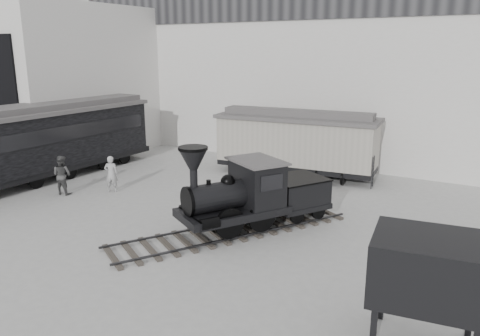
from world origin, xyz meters
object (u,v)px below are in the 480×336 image
Objects in this scene: locomotive at (249,198)px; visitor_a at (111,174)px; coal_hopper at (428,277)px; boxcar at (296,141)px; passenger_coach at (45,141)px; visitor_b at (62,175)px.

locomotive reaches higher than visitor_a.
locomotive is 7.98m from coal_hopper.
boxcar is at bearing 131.91° from locomotive.
passenger_coach is (-12.31, 0.80, 0.77)m from locomotive.
locomotive is 5.23× the size of visitor_a.
passenger_coach is at bearing -37.05° from visitor_b.
boxcar is 14.78m from coal_hopper.
boxcar is at bearing 34.64° from passenger_coach.
passenger_coach reaches higher than boxcar.
passenger_coach reaches higher than locomotive.
locomotive is 0.67× the size of passenger_coach.
passenger_coach is 7.40× the size of visitor_b.
passenger_coach reaches higher than visitor_a.
passenger_coach is at bearing 157.69° from coal_hopper.
visitor_a is at bearing 153.51° from coal_hopper.
locomotive is 3.40× the size of coal_hopper.
locomotive is 9.52m from visitor_b.
visitor_b is (-9.49, -0.58, -0.30)m from locomotive.
boxcar is 5.03× the size of visitor_a.
boxcar is at bearing 117.30° from coal_hopper.
passenger_coach reaches higher than coal_hopper.
boxcar is at bearing -161.19° from visitor_a.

